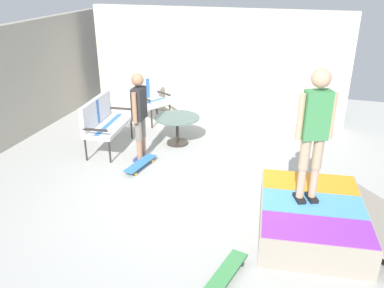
# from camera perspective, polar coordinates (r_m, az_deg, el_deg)

# --- Properties ---
(ground_plane) EXTENTS (12.00, 12.00, 0.10)m
(ground_plane) POSITION_cam_1_polar(r_m,az_deg,el_deg) (6.49, -0.75, -7.42)
(ground_plane) COLOR #A8A8A3
(house_facade) EXTENTS (0.23, 6.00, 2.49)m
(house_facade) POSITION_cam_1_polar(r_m,az_deg,el_deg) (9.56, 3.35, 11.32)
(house_facade) COLOR beige
(house_facade) RESTS_ON ground_plane
(skate_ramp) EXTENTS (1.94, 2.12, 0.44)m
(skate_ramp) POSITION_cam_1_polar(r_m,az_deg,el_deg) (5.75, 16.82, -9.88)
(skate_ramp) COLOR gray
(skate_ramp) RESTS_ON ground_plane
(patio_bench) EXTENTS (1.29, 0.66, 1.02)m
(patio_bench) POSITION_cam_1_polar(r_m,az_deg,el_deg) (7.96, -12.51, 3.45)
(patio_bench) COLOR #2D2823
(patio_bench) RESTS_ON ground_plane
(patio_chair_near_house) EXTENTS (0.81, 0.78, 1.02)m
(patio_chair_near_house) POSITION_cam_1_polar(r_m,az_deg,el_deg) (9.28, -5.90, 6.81)
(patio_chair_near_house) COLOR #2D2823
(patio_chair_near_house) RESTS_ON ground_plane
(patio_table) EXTENTS (0.90, 0.90, 0.57)m
(patio_table) POSITION_cam_1_polar(r_m,az_deg,el_deg) (8.08, -2.10, 2.74)
(patio_table) COLOR #2D2823
(patio_table) RESTS_ON ground_plane
(person_watching) EXTENTS (0.48, 0.25, 1.64)m
(person_watching) POSITION_cam_1_polar(r_m,az_deg,el_deg) (7.23, -7.47, 4.56)
(person_watching) COLOR navy
(person_watching) RESTS_ON ground_plane
(person_skater) EXTENTS (0.33, 0.45, 1.79)m
(person_skater) POSITION_cam_1_polar(r_m,az_deg,el_deg) (5.22, 17.01, 2.38)
(person_skater) COLOR black
(person_skater) RESTS_ON skate_ramp
(skateboard_by_bench) EXTENTS (0.82, 0.33, 0.10)m
(skateboard_by_bench) POSITION_cam_1_polar(r_m,az_deg,el_deg) (7.26, -7.32, -2.79)
(skateboard_by_bench) COLOR #3372B2
(skateboard_by_bench) RESTS_ON ground_plane
(skateboard_spare) EXTENTS (0.82, 0.38, 0.10)m
(skateboard_spare) POSITION_cam_1_polar(r_m,az_deg,el_deg) (4.89, 4.86, -17.64)
(skateboard_spare) COLOR #3F8C4C
(skateboard_spare) RESTS_ON ground_plane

